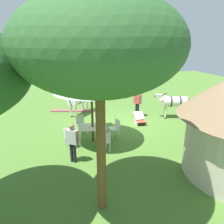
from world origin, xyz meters
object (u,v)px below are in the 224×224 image
(striped_lounge_chair, at_px, (140,120))
(zebra_nearest_camera, at_px, (80,98))
(patio_chair_near_hut, at_px, (68,137))
(guest_beside_umbrella, at_px, (101,109))
(shade_umbrella, at_px, (91,81))
(patio_dining_table, at_px, (93,128))
(patio_chair_near_lawn, at_px, (81,123))
(zebra_by_umbrella, at_px, (174,102))
(standing_watcher, at_px, (138,101))
(acacia_tree_right_background, at_px, (99,46))
(patio_chair_east_end, at_px, (105,141))
(guest_behind_table, at_px, (72,139))
(patio_chair_west_end, at_px, (116,127))

(striped_lounge_chair, relative_size, zebra_nearest_camera, 0.45)
(patio_chair_near_hut, distance_m, guest_beside_umbrella, 2.80)
(shade_umbrella, relative_size, patio_dining_table, 2.27)
(patio_chair_near_lawn, bearing_deg, patio_chair_near_hut, 43.05)
(patio_dining_table, xyz_separation_m, zebra_by_umbrella, (-5.28, -1.83, 0.35))
(patio_chair_near_lawn, bearing_deg, standing_watcher, -177.36)
(striped_lounge_chair, height_order, acacia_tree_right_background, acacia_tree_right_background)
(patio_chair_east_end, distance_m, patio_chair_near_hut, 1.64)
(standing_watcher, bearing_deg, guest_behind_table, 103.70)
(patio_chair_west_end, xyz_separation_m, patio_chair_near_hut, (2.29, 0.53, 0.00))
(patio_chair_east_end, bearing_deg, patio_chair_near_lawn, 92.82)
(patio_dining_table, xyz_separation_m, acacia_tree_right_background, (0.51, 4.07, 3.71))
(guest_beside_umbrella, distance_m, acacia_tree_right_background, 6.79)
(patio_chair_west_end, distance_m, zebra_nearest_camera, 4.03)
(zebra_nearest_camera, bearing_deg, patio_chair_west_end, -29.89)
(patio_chair_near_lawn, relative_size, zebra_nearest_camera, 0.48)
(zebra_by_umbrella, bearing_deg, striped_lounge_chair, 116.49)
(striped_lounge_chair, relative_size, zebra_by_umbrella, 0.42)
(patio_chair_east_end, xyz_separation_m, zebra_nearest_camera, (0.35, -5.15, 0.52))
(striped_lounge_chair, bearing_deg, guest_beside_umbrella, -2.58)
(guest_behind_table, relative_size, standing_watcher, 0.96)
(patio_chair_east_end, xyz_separation_m, striped_lounge_chair, (-2.67, -2.57, -0.27))
(patio_dining_table, distance_m, standing_watcher, 4.23)
(patio_chair_near_hut, distance_m, zebra_nearest_camera, 4.49)
(striped_lounge_chair, xyz_separation_m, zebra_by_umbrella, (-2.32, -0.41, 0.75))
(patio_chair_near_hut, xyz_separation_m, zebra_nearest_camera, (-1.07, -4.33, 0.52))
(shade_umbrella, height_order, striped_lounge_chair, shade_umbrella)
(guest_beside_umbrella, bearing_deg, zebra_nearest_camera, 42.53)
(acacia_tree_right_background, bearing_deg, zebra_by_umbrella, -134.46)
(patio_dining_table, bearing_deg, shade_umbrella, 90.00)
(patio_dining_table, xyz_separation_m, zebra_nearest_camera, (0.06, -4.01, 0.38))
(patio_chair_near_hut, distance_m, acacia_tree_right_background, 5.40)
(guest_beside_umbrella, bearing_deg, standing_watcher, -46.01)
(shade_umbrella, bearing_deg, zebra_nearest_camera, -89.16)
(patio_chair_near_hut, relative_size, zebra_by_umbrella, 0.44)
(shade_umbrella, xyz_separation_m, guest_beside_umbrella, (-0.78, -1.67, -1.84))
(guest_behind_table, distance_m, zebra_nearest_camera, 5.63)
(guest_behind_table, bearing_deg, standing_watcher, -98.90)
(shade_umbrella, height_order, acacia_tree_right_background, acacia_tree_right_background)
(shade_umbrella, relative_size, patio_chair_near_hut, 3.61)
(patio_chair_west_end, xyz_separation_m, patio_chair_near_lawn, (1.56, -0.90, 0.00))
(patio_chair_west_end, height_order, guest_beside_umbrella, guest_beside_umbrella)
(patio_chair_near_hut, bearing_deg, shade_umbrella, 90.00)
(acacia_tree_right_background, bearing_deg, standing_watcher, -119.51)
(acacia_tree_right_background, bearing_deg, patio_chair_east_end, -105.34)
(standing_watcher, bearing_deg, patio_chair_west_end, 108.77)
(standing_watcher, distance_m, zebra_nearest_camera, 3.61)
(patio_dining_table, relative_size, patio_chair_east_end, 1.59)
(guest_beside_umbrella, relative_size, zebra_nearest_camera, 0.87)
(patio_chair_near_hut, bearing_deg, acacia_tree_right_background, -6.73)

